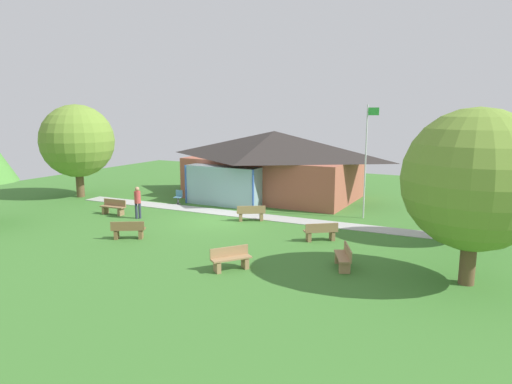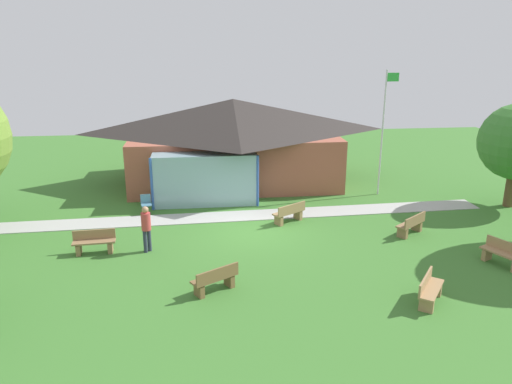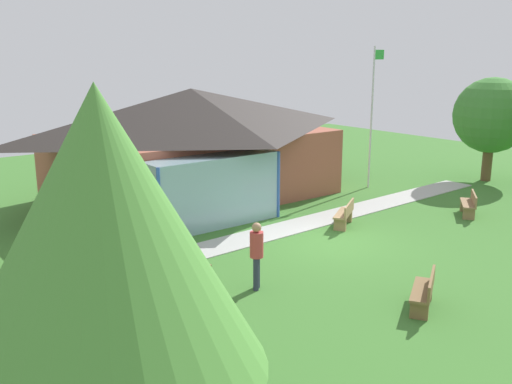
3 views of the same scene
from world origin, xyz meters
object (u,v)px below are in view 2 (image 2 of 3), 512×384
object	(u,v)px
visitor_strolling_lawn	(146,225)
bench_front_right	(430,290)
bench_rear_near_path	(289,213)
bench_mid_right	(411,225)
flagpole	(383,128)
bench_mid_left	(94,242)
pavilion	(232,140)
patio_chair_west	(146,205)
bench_lawn_far_right	(503,254)
bench_front_center	(215,280)

from	to	relation	value
visitor_strolling_lawn	bench_front_right	bearing A→B (deg)	109.74
bench_rear_near_path	bench_mid_right	xyz separation A→B (m)	(4.56, -1.86, 0.00)
flagpole	bench_mid_left	distance (m)	14.20
pavilion	patio_chair_west	bearing A→B (deg)	-130.81
flagpole	bench_mid_left	bearing A→B (deg)	-155.95
bench_lawn_far_right	bench_mid_right	distance (m)	3.61
flagpole	bench_mid_right	bearing A→B (deg)	-96.09
bench_front_center	visitor_strolling_lawn	bearing A→B (deg)	94.57
flagpole	bench_rear_near_path	xyz separation A→B (m)	(-5.12, -3.41, -2.93)
bench_front_center	bench_mid_left	bearing A→B (deg)	110.34
pavilion	bench_rear_near_path	size ratio (longest dim) A/B	7.75
bench_rear_near_path	bench_front_right	xyz separation A→B (m)	(2.93, -6.99, 0.00)
bench_mid_left	bench_front_right	xyz separation A→B (m)	(10.49, -4.73, 0.00)
flagpole	bench_mid_right	size ratio (longest dim) A/B	4.16
bench_rear_near_path	visitor_strolling_lawn	world-z (taller)	visitor_strolling_lawn
flagpole	bench_lawn_far_right	bearing A→B (deg)	-80.23
pavilion	bench_mid_left	world-z (taller)	pavilion
bench_mid_left	bench_front_center	bearing A→B (deg)	137.49
pavilion	patio_chair_west	size ratio (longest dim) A/B	13.51
patio_chair_west	visitor_strolling_lawn	xyz separation A→B (m)	(0.44, -4.14, 0.61)
bench_rear_near_path	visitor_strolling_lawn	distance (m)	6.17
bench_mid_right	bench_lawn_far_right	bearing A→B (deg)	-93.98
bench_front_center	bench_mid_right	world-z (taller)	same
bench_mid_left	bench_front_right	world-z (taller)	same
bench_lawn_far_right	bench_mid_right	world-z (taller)	same
bench_mid_right	bench_front_right	distance (m)	5.38
visitor_strolling_lawn	bench_mid_left	bearing A→B (deg)	-45.11
pavilion	visitor_strolling_lawn	bearing A→B (deg)	-112.53
flagpole	bench_front_right	size ratio (longest dim) A/B	4.15
pavilion	bench_front_right	world-z (taller)	pavilion
bench_front_right	visitor_strolling_lawn	xyz separation A→B (m)	(-8.59, 4.63, 0.62)
bench_front_center	bench_rear_near_path	xyz separation A→B (m)	(3.31, 5.64, 0.00)
bench_rear_near_path	pavilion	bearing A→B (deg)	73.78
bench_mid_left	patio_chair_west	xyz separation A→B (m)	(1.45, 4.04, 0.01)
bench_lawn_far_right	bench_rear_near_path	xyz separation A→B (m)	(-6.55, 4.88, 0.00)
flagpole	bench_lawn_far_right	distance (m)	8.90
bench_mid_left	patio_chair_west	distance (m)	4.29
bench_lawn_far_right	visitor_strolling_lawn	size ratio (longest dim) A/B	0.89
pavilion	bench_rear_near_path	distance (m)	7.14
bench_front_right	patio_chair_west	world-z (taller)	patio_chair_west
bench_rear_near_path	flagpole	bearing A→B (deg)	0.97
bench_lawn_far_right	bench_front_center	bearing A→B (deg)	68.85
pavilion	flagpole	bearing A→B (deg)	-24.34
bench_mid_left	bench_front_center	distance (m)	5.44
bench_mid_right	bench_front_right	bearing A→B (deg)	-145.10
bench_mid_left	bench_rear_near_path	bearing A→B (deg)	-167.47
patio_chair_west	bench_mid_left	bearing A→B (deg)	58.62
patio_chair_west	visitor_strolling_lawn	distance (m)	4.21
bench_lawn_far_right	visitor_strolling_lawn	world-z (taller)	visitor_strolling_lawn
bench_lawn_far_right	bench_rear_near_path	world-z (taller)	same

